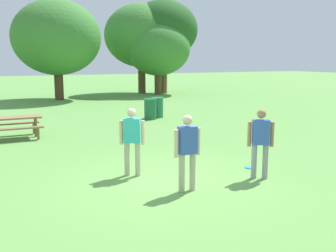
{
  "coord_description": "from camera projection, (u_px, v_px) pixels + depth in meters",
  "views": [
    {
      "loc": [
        -3.8,
        -7.83,
        2.79
      ],
      "look_at": [
        0.67,
        1.51,
        1.0
      ],
      "focal_mm": 41.86,
      "sensor_mm": 36.0,
      "label": 1
    }
  ],
  "objects": [
    {
      "name": "ground_plane",
      "position": [
        170.0,
        181.0,
        9.05
      ],
      "size": [
        120.0,
        120.0,
        0.0
      ],
      "primitive_type": "plane",
      "color": "#609947"
    },
    {
      "name": "person_thrower",
      "position": [
        132.0,
        137.0,
        9.29
      ],
      "size": [
        0.54,
        0.38,
        1.64
      ],
      "color": "#B7AD93",
      "rests_on": "ground"
    },
    {
      "name": "person_catcher",
      "position": [
        261.0,
        139.0,
        9.08
      ],
      "size": [
        0.54,
        0.38,
        1.64
      ],
      "color": "gray",
      "rests_on": "ground"
    },
    {
      "name": "person_bystander",
      "position": [
        187.0,
        148.0,
        8.19
      ],
      "size": [
        0.61,
        0.22,
        1.64
      ],
      "color": "#B7AD93",
      "rests_on": "ground"
    },
    {
      "name": "frisbee",
      "position": [
        250.0,
        167.0,
        10.11
      ],
      "size": [
        0.25,
        0.25,
        0.03
      ],
      "primitive_type": "cylinder",
      "color": "#2D9EDB",
      "rests_on": "ground"
    },
    {
      "name": "picnic_table_near",
      "position": [
        16.0,
        123.0,
        13.78
      ],
      "size": [
        1.7,
        1.42,
        0.77
      ],
      "color": "olive",
      "rests_on": "ground"
    },
    {
      "name": "trash_can_beside_table",
      "position": [
        157.0,
        107.0,
        18.7
      ],
      "size": [
        0.59,
        0.59,
        0.96
      ],
      "color": "#237047",
      "rests_on": "ground"
    },
    {
      "name": "trash_can_further_along",
      "position": [
        150.0,
        109.0,
        18.11
      ],
      "size": [
        0.59,
        0.59,
        0.96
      ],
      "color": "#1E663D",
      "rests_on": "ground"
    },
    {
      "name": "tree_far_right",
      "position": [
        57.0,
        38.0,
        26.1
      ],
      "size": [
        5.89,
        5.89,
        6.67
      ],
      "color": "#4C3823",
      "rests_on": "ground"
    },
    {
      "name": "tree_slender_mid",
      "position": [
        141.0,
        36.0,
        30.98
      ],
      "size": [
        5.86,
        5.86,
        7.08
      ],
      "color": "brown",
      "rests_on": "ground"
    },
    {
      "name": "tree_back_left",
      "position": [
        158.0,
        48.0,
        30.2
      ],
      "size": [
        5.0,
        5.0,
        5.72
      ],
      "color": "brown",
      "rests_on": "ground"
    },
    {
      "name": "tree_back_right",
      "position": [
        163.0,
        30.0,
        31.03
      ],
      "size": [
        5.43,
        5.43,
        7.36
      ],
      "color": "brown",
      "rests_on": "ground"
    }
  ]
}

